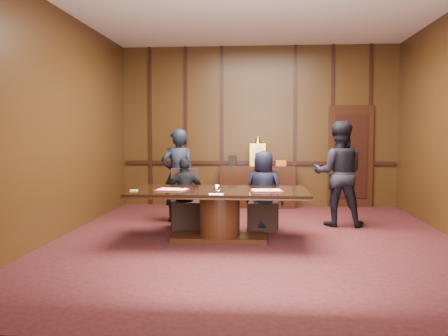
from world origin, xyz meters
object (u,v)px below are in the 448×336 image
Objects in this scene: sideboard at (258,185)px; witness_left at (178,175)px; conference_table at (220,206)px; signatory_left at (185,194)px; signatory_right at (263,191)px; witness_right at (339,174)px.

sideboard is 0.96× the size of witness_left.
conference_table is 2.21× the size of signatory_left.
sideboard is 2.76m from signatory_left.
signatory_right reaches higher than signatory_left.
witness_left is (-0.24, 0.70, 0.25)m from signatory_left.
witness_left is at bearing -89.90° from signatory_left.
sideboard reaches higher than signatory_right.
sideboard is at bearing -134.52° from signatory_left.
witness_left is 0.93× the size of witness_right.
conference_table is (-0.53, -3.29, 0.02)m from sideboard.
witness_right reaches higher than sideboard.
witness_left is at bearing 120.84° from conference_table.
signatory_right is 1.41m from witness_right.
conference_table is 1.77m from witness_left.
witness_right is (2.59, 0.52, 0.31)m from signatory_left.
witness_right reaches higher than signatory_right.
witness_left is at bearing -128.44° from sideboard.
witness_left reaches higher than conference_table.
witness_right is at bearing -54.42° from sideboard.
signatory_left is 2.66m from witness_right.
signatory_left is at bearing 15.62° from signatory_right.
witness_right is (2.83, -0.18, 0.07)m from witness_left.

